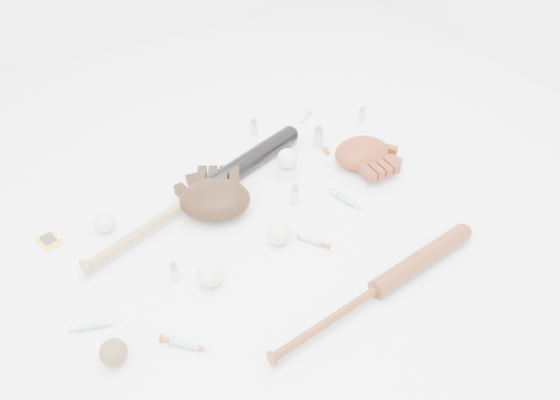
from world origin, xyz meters
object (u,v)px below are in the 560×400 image
bat_dark (201,192)px  bat_wood (377,289)px  pedestal (287,171)px  glove_dark (215,199)px

bat_dark → bat_wood: 0.68m
pedestal → bat_dark: bearing=175.4°
pedestal → bat_wood: bearing=-96.2°
bat_wood → pedestal: size_ratio=11.79×
bat_wood → bat_dark: bearing=104.8°
glove_dark → pedestal: 0.31m
bat_dark → pedestal: size_ratio=14.49×
bat_dark → bat_wood: size_ratio=1.23×
bat_dark → bat_wood: bearing=-86.5°
bat_dark → bat_wood: bat_dark is taller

